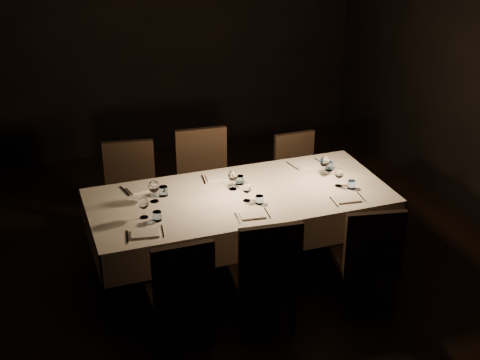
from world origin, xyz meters
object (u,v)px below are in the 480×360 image
object	(u,v)px
dining_table	(240,203)
chair_near_left	(181,287)
chair_far_right	(297,172)
chair_near_center	(266,270)
chair_near_right	(368,255)
chair_far_center	(205,179)
chair_far_left	(131,190)

from	to	relation	value
dining_table	chair_near_left	bearing A→B (deg)	-132.76
dining_table	chair_far_right	size ratio (longest dim) A/B	2.90
chair_near_center	chair_near_right	size ratio (longest dim) A/B	1.02
dining_table	chair_near_left	size ratio (longest dim) A/B	2.71
chair_near_center	chair_far_center	xyz separation A→B (m)	(0.01, 1.62, 0.02)
chair_near_left	chair_far_left	bearing A→B (deg)	-88.66
chair_near_right	chair_far_center	size ratio (longest dim) A/B	0.94
dining_table	chair_near_right	bearing A→B (deg)	-48.95
dining_table	chair_near_center	size ratio (longest dim) A/B	2.56
chair_far_left	chair_far_right	distance (m)	1.66
dining_table	chair_far_right	bearing A→B (deg)	41.94
chair_near_right	chair_near_center	bearing A→B (deg)	7.97
chair_far_right	chair_near_center	bearing A→B (deg)	-121.89
chair_near_center	chair_far_right	size ratio (longest dim) A/B	1.13
dining_table	chair_far_center	world-z (taller)	chair_far_center
chair_near_center	chair_far_right	world-z (taller)	chair_near_center
chair_near_center	chair_far_center	bearing A→B (deg)	-85.05
chair_far_center	chair_far_right	bearing A→B (deg)	3.94
dining_table	chair_near_right	world-z (taller)	chair_near_right
chair_far_left	chair_far_center	size ratio (longest dim) A/B	0.95
chair_near_center	chair_far_right	xyz separation A→B (m)	(0.97, 1.61, -0.05)
chair_far_left	chair_far_center	distance (m)	0.70
chair_near_right	chair_far_center	bearing A→B (deg)	-52.67
dining_table	chair_far_left	xyz separation A→B (m)	(-0.77, 0.86, -0.15)
dining_table	chair_near_center	xyz separation A→B (m)	(-0.09, -0.82, -0.15)
chair_near_left	chair_far_center	xyz separation A→B (m)	(0.66, 1.59, 0.04)
chair_near_center	chair_near_right	bearing A→B (deg)	-177.65
chair_near_left	chair_far_center	distance (m)	1.72
chair_near_left	chair_far_left	size ratio (longest dim) A/B	0.96
dining_table	chair_far_left	bearing A→B (deg)	132.00
chair_far_center	chair_far_right	distance (m)	0.96
chair_far_center	chair_near_right	bearing A→B (deg)	-59.33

